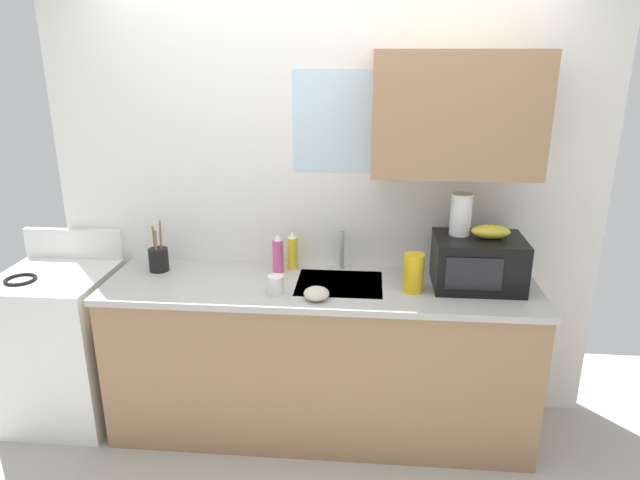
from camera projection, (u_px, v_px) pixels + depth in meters
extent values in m
cube|color=white|center=(325.00, 204.00, 3.27)|extent=(3.10, 0.10, 2.50)
cube|color=#9E7551|center=(457.00, 114.00, 2.85)|extent=(0.85, 0.32, 0.62)
cube|color=silver|center=(344.00, 122.00, 3.08)|extent=(0.56, 0.02, 0.55)
cube|color=#9E7551|center=(320.00, 361.00, 3.20)|extent=(2.30, 0.60, 0.86)
cube|color=#B7B7B2|center=(320.00, 287.00, 3.06)|extent=(2.33, 0.63, 0.03)
cube|color=#9EA0A5|center=(339.00, 295.00, 3.09)|extent=(0.46, 0.38, 0.14)
cylinder|color=#B2B5BA|center=(342.00, 249.00, 3.24)|extent=(0.03, 0.03, 0.23)
cube|color=white|center=(63.00, 346.00, 3.32)|extent=(0.60, 0.60, 0.90)
torus|color=black|center=(20.00, 280.00, 3.09)|extent=(0.17, 0.17, 0.02)
cube|color=white|center=(74.00, 244.00, 3.42)|extent=(0.60, 0.04, 0.18)
cube|color=black|center=(478.00, 262.00, 2.99)|extent=(0.46, 0.34, 0.27)
cube|color=black|center=(474.00, 274.00, 2.83)|extent=(0.28, 0.01, 0.17)
ellipsoid|color=gold|center=(491.00, 232.00, 2.93)|extent=(0.20, 0.11, 0.07)
cylinder|color=white|center=(461.00, 214.00, 2.97)|extent=(0.11, 0.11, 0.22)
cylinder|color=yellow|center=(293.00, 253.00, 3.24)|extent=(0.06, 0.06, 0.19)
cone|color=white|center=(292.00, 235.00, 3.21)|extent=(0.04, 0.04, 0.04)
cylinder|color=#E55999|center=(278.00, 256.00, 3.20)|extent=(0.06, 0.06, 0.19)
cone|color=white|center=(278.00, 237.00, 3.17)|extent=(0.05, 0.05, 0.04)
cylinder|color=gold|center=(414.00, 273.00, 2.93)|extent=(0.10, 0.10, 0.20)
cylinder|color=white|center=(276.00, 285.00, 2.93)|extent=(0.08, 0.08, 0.09)
cylinder|color=black|center=(159.00, 260.00, 3.23)|extent=(0.11, 0.11, 0.13)
cylinder|color=olive|center=(155.00, 245.00, 3.20)|extent=(0.02, 0.02, 0.22)
cylinder|color=olive|center=(161.00, 243.00, 3.20)|extent=(0.01, 0.04, 0.25)
cylinder|color=olive|center=(156.00, 248.00, 3.18)|extent=(0.01, 0.03, 0.20)
ellipsoid|color=beige|center=(317.00, 294.00, 2.85)|extent=(0.13, 0.13, 0.06)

